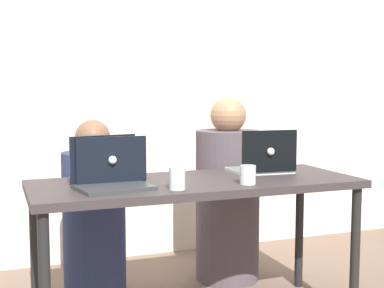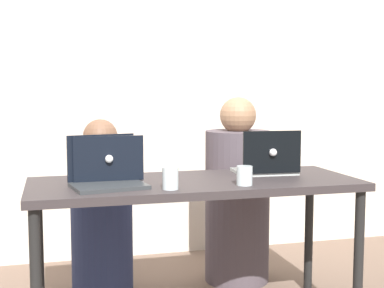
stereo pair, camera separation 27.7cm
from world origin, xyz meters
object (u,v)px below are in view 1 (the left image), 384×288
person_on_right (228,199)px  laptop_front_left (110,177)px  laptop_back_right (263,164)px  water_glass_left (177,180)px  water_glass_right (248,176)px  person_on_left (94,219)px  laptop_back_left (109,173)px

person_on_right → laptop_front_left: bearing=22.0°
laptop_back_right → water_glass_left: (-0.61, -0.30, -0.01)m
laptop_front_left → water_glass_right: laptop_front_left is taller
person_on_right → water_glass_right: 0.84m
person_on_right → water_glass_right: person_on_right is taller
person_on_left → water_glass_left: size_ratio=10.09×
laptop_back_right → water_glass_right: laptop_back_right is taller
person_on_left → laptop_back_right: person_on_left is taller
person_on_right → laptop_back_right: bearing=77.4°
laptop_back_right → water_glass_left: size_ratio=3.22×
water_glass_left → laptop_back_left: bearing=133.9°
laptop_front_left → water_glass_left: 0.32m
laptop_back_left → water_glass_right: 0.69m
water_glass_left → laptop_back_right: bearing=26.2°
person_on_left → water_glass_right: (0.62, -0.75, 0.33)m
laptop_front_left → water_glass_right: size_ratio=4.01×
person_on_left → water_glass_right: 1.03m
person_on_left → laptop_back_left: size_ratio=3.08×
person_on_left → laptop_front_left: (-0.03, -0.61, 0.35)m
laptop_back_right → person_on_left: bearing=-25.4°
laptop_front_left → laptop_back_left: bearing=71.1°
laptop_back_left → laptop_back_right: (0.87, 0.02, 0.00)m
laptop_front_left → laptop_back_left: size_ratio=1.10×
water_glass_right → water_glass_left: water_glass_left is taller
person_on_right → laptop_front_left: 1.12m
water_glass_right → water_glass_left: (-0.37, -0.01, 0.00)m
laptop_back_left → water_glass_left: (0.26, -0.27, -0.01)m
laptop_front_left → laptop_back_left: 0.12m
laptop_front_left → laptop_back_right: (0.89, 0.15, 0.00)m
water_glass_right → person_on_left: bearing=129.5°
laptop_back_left → laptop_back_right: 0.87m
person_on_right → laptop_back_right: (0.00, -0.47, 0.29)m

